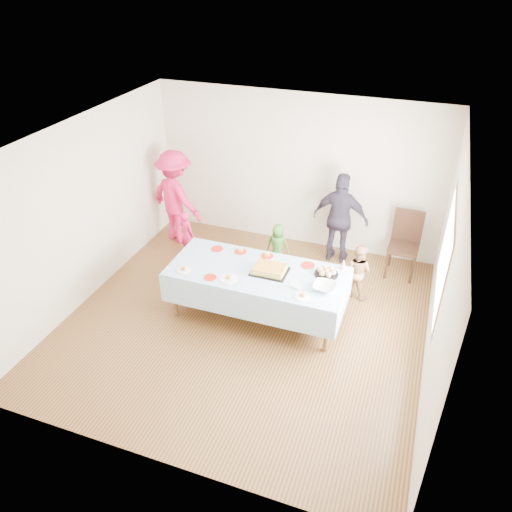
% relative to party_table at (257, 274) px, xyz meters
% --- Properties ---
extents(ground, '(5.00, 5.00, 0.00)m').
position_rel_party_table_xyz_m(ground, '(-0.11, -0.18, -0.72)').
color(ground, '#4D2D16').
rests_on(ground, ground).
extents(room_walls, '(5.04, 5.04, 2.72)m').
position_rel_party_table_xyz_m(room_walls, '(-0.06, -0.17, 1.05)').
color(room_walls, beige).
rests_on(room_walls, ground).
extents(party_table, '(2.50, 1.10, 0.78)m').
position_rel_party_table_xyz_m(party_table, '(0.00, 0.00, 0.00)').
color(party_table, '#52311C').
rests_on(party_table, ground).
extents(birthday_cake, '(0.50, 0.39, 0.09)m').
position_rel_party_table_xyz_m(birthday_cake, '(0.17, 0.03, 0.10)').
color(birthday_cake, black).
rests_on(birthday_cake, party_table).
extents(rolls_tray, '(0.33, 0.33, 0.10)m').
position_rel_party_table_xyz_m(rolls_tray, '(0.93, 0.24, 0.10)').
color(rolls_tray, black).
rests_on(rolls_tray, party_table).
extents(punch_bowl, '(0.31, 0.31, 0.08)m').
position_rel_party_table_xyz_m(punch_bowl, '(0.98, -0.11, 0.09)').
color(punch_bowl, silver).
rests_on(punch_bowl, party_table).
extents(party_hat, '(0.09, 0.09, 0.16)m').
position_rel_party_table_xyz_m(party_hat, '(1.12, 0.46, 0.13)').
color(party_hat, silver).
rests_on(party_hat, party_table).
extents(fork_pile, '(0.24, 0.18, 0.07)m').
position_rel_party_table_xyz_m(fork_pile, '(0.62, -0.20, 0.09)').
color(fork_pile, white).
rests_on(fork_pile, party_table).
extents(plate_red_far_a, '(0.18, 0.18, 0.01)m').
position_rel_party_table_xyz_m(plate_red_far_a, '(-0.77, 0.35, 0.06)').
color(plate_red_far_a, red).
rests_on(plate_red_far_a, party_table).
extents(plate_red_far_b, '(0.18, 0.18, 0.01)m').
position_rel_party_table_xyz_m(plate_red_far_b, '(-0.41, 0.40, 0.06)').
color(plate_red_far_b, red).
rests_on(plate_red_far_b, party_table).
extents(plate_red_far_c, '(0.18, 0.18, 0.01)m').
position_rel_party_table_xyz_m(plate_red_far_c, '(0.01, 0.41, 0.06)').
color(plate_red_far_c, red).
rests_on(plate_red_far_c, party_table).
extents(plate_red_far_d, '(0.20, 0.20, 0.01)m').
position_rel_party_table_xyz_m(plate_red_far_d, '(0.63, 0.37, 0.06)').
color(plate_red_far_d, red).
rests_on(plate_red_far_d, party_table).
extents(plate_red_near, '(0.18, 0.18, 0.01)m').
position_rel_party_table_xyz_m(plate_red_near, '(-0.55, -0.38, 0.06)').
color(plate_red_near, red).
rests_on(plate_red_near, party_table).
extents(plate_white_left, '(0.20, 0.20, 0.01)m').
position_rel_party_table_xyz_m(plate_white_left, '(-0.98, -0.34, 0.06)').
color(plate_white_left, white).
rests_on(plate_white_left, party_table).
extents(plate_white_mid, '(0.24, 0.24, 0.01)m').
position_rel_party_table_xyz_m(plate_white_mid, '(-0.30, -0.32, 0.06)').
color(plate_white_mid, white).
rests_on(plate_white_mid, party_table).
extents(plate_white_right, '(0.21, 0.21, 0.01)m').
position_rel_party_table_xyz_m(plate_white_right, '(0.75, -0.37, 0.06)').
color(plate_white_right, white).
rests_on(plate_white_right, party_table).
extents(dining_chair, '(0.49, 0.49, 1.09)m').
position_rel_party_table_xyz_m(dining_chair, '(1.86, 1.91, -0.12)').
color(dining_chair, black).
rests_on(dining_chair, ground).
extents(toddler_left, '(0.36, 0.30, 0.83)m').
position_rel_party_table_xyz_m(toddler_left, '(-1.73, 1.20, -0.31)').
color(toddler_left, '#E01C58').
rests_on(toddler_left, ground).
extents(toddler_mid, '(0.40, 0.27, 0.79)m').
position_rel_party_table_xyz_m(toddler_mid, '(-0.13, 1.37, -0.33)').
color(toddler_mid, '#396E24').
rests_on(toddler_mid, ground).
extents(toddler_right, '(0.51, 0.45, 0.89)m').
position_rel_party_table_xyz_m(toddler_right, '(1.27, 0.99, -0.28)').
color(toddler_right, '#AD7751').
rests_on(toddler_right, ground).
extents(adult_left, '(1.25, 0.98, 1.70)m').
position_rel_party_table_xyz_m(adult_left, '(-2.12, 1.64, 0.13)').
color(adult_left, '#D01A4E').
rests_on(adult_left, ground).
extents(adult_right, '(0.96, 0.45, 1.59)m').
position_rel_party_table_xyz_m(adult_right, '(0.78, 1.92, 0.07)').
color(adult_right, '#312939').
rests_on(adult_right, ground).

